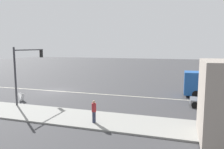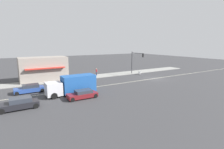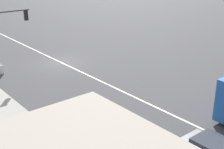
# 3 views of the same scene
# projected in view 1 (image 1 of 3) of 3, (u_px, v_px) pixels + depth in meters

# --- Properties ---
(ground_plane) EXTENTS (160.00, 160.00, 0.00)m
(ground_plane) POSITION_uv_depth(u_px,v_px,m) (203.00, 101.00, 23.10)
(ground_plane) COLOR #38383A
(sidewalk_right) EXTENTS (4.00, 73.00, 0.12)m
(sidewalk_right) POSITION_uv_depth(u_px,v_px,m) (224.00, 133.00, 14.43)
(sidewalk_right) COLOR gray
(sidewalk_right) RESTS_ON ground
(lane_marking_center) EXTENTS (0.16, 60.00, 0.01)m
(lane_marking_center) POSITION_uv_depth(u_px,v_px,m) (55.00, 91.00, 28.49)
(lane_marking_center) COLOR beige
(lane_marking_center) RESTS_ON ground
(traffic_signal_main) EXTENTS (4.59, 0.34, 5.60)m
(traffic_signal_main) POSITION_uv_depth(u_px,v_px,m) (25.00, 65.00, 22.04)
(traffic_signal_main) COLOR #333338
(traffic_signal_main) RESTS_ON sidewalk_right
(pedestrian) EXTENTS (0.34, 0.34, 1.69)m
(pedestrian) POSITION_uv_depth(u_px,v_px,m) (94.00, 111.00, 16.23)
(pedestrian) COLOR #282D42
(pedestrian) RESTS_ON sidewalk_right
(warning_aframe_sign) EXTENTS (0.45, 0.53, 0.84)m
(warning_aframe_sign) POSITION_uv_depth(u_px,v_px,m) (21.00, 97.00, 23.25)
(warning_aframe_sign) COLOR silver
(warning_aframe_sign) RESTS_ON ground
(delivery_truck) EXTENTS (2.44, 7.50, 2.87)m
(delivery_truck) POSITION_uv_depth(u_px,v_px,m) (216.00, 85.00, 24.55)
(delivery_truck) COLOR silver
(delivery_truck) RESTS_ON ground
(suv_grey) EXTENTS (1.86, 4.05, 1.15)m
(suv_grey) POSITION_uv_depth(u_px,v_px,m) (212.00, 101.00, 20.78)
(suv_grey) COLOR slate
(suv_grey) RESTS_ON ground
(sedan_maroon) EXTENTS (1.85, 4.24, 1.21)m
(sedan_maroon) POSITION_uv_depth(u_px,v_px,m) (209.00, 88.00, 27.43)
(sedan_maroon) COLOR maroon
(sedan_maroon) RESTS_ON ground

